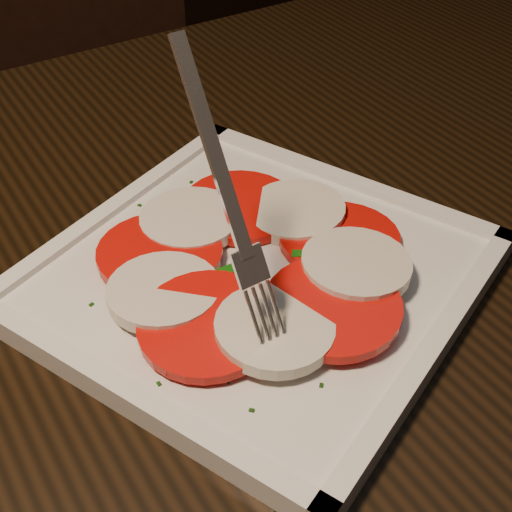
{
  "coord_description": "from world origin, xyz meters",
  "views": [
    {
      "loc": [
        -0.37,
        -0.27,
        1.13
      ],
      "look_at": [
        -0.16,
        0.08,
        0.78
      ],
      "focal_mm": 50.0,
      "sensor_mm": 36.0,
      "label": 1
    }
  ],
  "objects": [
    {
      "name": "caprese_salad",
      "position": [
        -0.16,
        0.08,
        0.77
      ],
      "size": [
        0.25,
        0.26,
        0.03
      ],
      "color": "red",
      "rests_on": "plate"
    },
    {
      "name": "table",
      "position": [
        -0.13,
        0.16,
        0.65
      ],
      "size": [
        1.21,
        0.82,
        0.75
      ],
      "rotation": [
        0.0,
        0.0,
        0.02
      ],
      "color": "black",
      "rests_on": "ground"
    },
    {
      "name": "plate",
      "position": [
        -0.16,
        0.08,
        0.76
      ],
      "size": [
        0.41,
        0.41,
        0.01
      ],
      "primitive_type": "cube",
      "rotation": [
        0.0,
        0.0,
        0.43
      ],
      "color": "silver",
      "rests_on": "table"
    },
    {
      "name": "fork",
      "position": [
        -0.2,
        0.07,
        0.87
      ],
      "size": [
        0.05,
        0.11,
        0.17
      ],
      "primitive_type": null,
      "rotation": [
        0.0,
        0.0,
        0.05
      ],
      "color": "white",
      "rests_on": "caprese_salad"
    },
    {
      "name": "chair",
      "position": [
        -0.04,
        0.89,
        0.53
      ],
      "size": [
        0.51,
        0.51,
        0.93
      ],
      "rotation": [
        0.0,
        0.0,
        -0.25
      ],
      "color": "black",
      "rests_on": "ground"
    }
  ]
}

